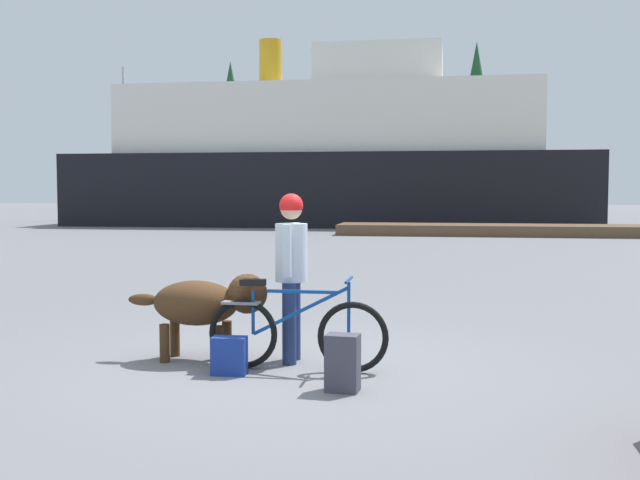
# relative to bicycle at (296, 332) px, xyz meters

# --- Properties ---
(ground_plane) EXTENTS (160.00, 160.00, 0.00)m
(ground_plane) POSITION_rel_bicycle_xyz_m (-0.12, 0.08, -0.37)
(ground_plane) COLOR slate
(bicycle) EXTENTS (1.74, 0.44, 0.89)m
(bicycle) POSITION_rel_bicycle_xyz_m (0.00, 0.00, 0.00)
(bicycle) COLOR black
(bicycle) RESTS_ON ground_plane
(person_cyclist) EXTENTS (0.32, 0.53, 1.68)m
(person_cyclist) POSITION_rel_bicycle_xyz_m (-0.11, 0.36, 0.64)
(person_cyclist) COLOR navy
(person_cyclist) RESTS_ON ground_plane
(dog) EXTENTS (1.45, 0.53, 0.89)m
(dog) POSITION_rel_bicycle_xyz_m (-0.97, 0.28, 0.21)
(dog) COLOR #472D19
(dog) RESTS_ON ground_plane
(backpack) EXTENTS (0.30, 0.23, 0.49)m
(backpack) POSITION_rel_bicycle_xyz_m (0.54, -0.67, -0.12)
(backpack) COLOR #3F3F4C
(backpack) RESTS_ON ground_plane
(handbag_pannier) EXTENTS (0.33, 0.20, 0.36)m
(handbag_pannier) POSITION_rel_bicycle_xyz_m (-0.58, -0.26, -0.19)
(handbag_pannier) COLOR navy
(handbag_pannier) RESTS_ON ground_plane
(dock_pier) EXTENTS (12.69, 2.41, 0.40)m
(dock_pier) POSITION_rel_bicycle_xyz_m (3.72, 22.07, -0.17)
(dock_pier) COLOR brown
(dock_pier) RESTS_ON ground_plane
(ferry_boat) EXTENTS (24.29, 7.71, 8.95)m
(ferry_boat) POSITION_rel_bicycle_xyz_m (-4.07, 29.66, 2.80)
(ferry_boat) COLOR black
(ferry_boat) RESTS_ON ground_plane
(sailboat_moored) EXTENTS (7.07, 1.98, 8.67)m
(sailboat_moored) POSITION_rel_bicycle_xyz_m (-16.81, 34.50, 0.14)
(sailboat_moored) COLOR silver
(sailboat_moored) RESTS_ON ground_plane
(pine_tree_far_left) EXTENTS (3.24, 3.24, 11.01)m
(pine_tree_far_left) POSITION_rel_bicycle_xyz_m (-14.18, 47.40, 6.43)
(pine_tree_far_left) COLOR #4C331E
(pine_tree_far_left) RESTS_ON ground_plane
(pine_tree_center) EXTENTS (3.28, 3.28, 10.83)m
(pine_tree_center) POSITION_rel_bicycle_xyz_m (-5.06, 46.67, 6.37)
(pine_tree_center) COLOR #4C331E
(pine_tree_center) RESTS_ON ground_plane
(pine_tree_mid_back) EXTENTS (3.30, 3.30, 12.47)m
(pine_tree_mid_back) POSITION_rel_bicycle_xyz_m (3.51, 50.52, 7.50)
(pine_tree_mid_back) COLOR #4C331E
(pine_tree_mid_back) RESTS_ON ground_plane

